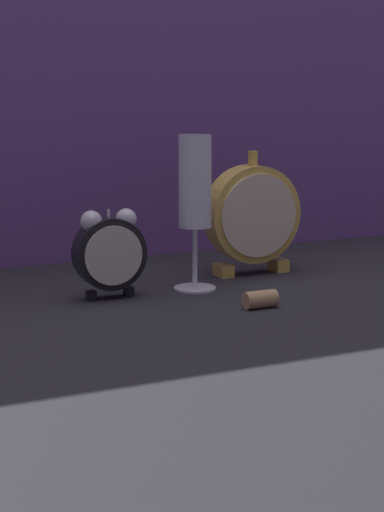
{
  "coord_description": "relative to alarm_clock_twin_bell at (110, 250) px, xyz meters",
  "views": [
    {
      "loc": [
        -0.48,
        -0.95,
        0.27
      ],
      "look_at": [
        0.0,
        0.08,
        0.04
      ],
      "focal_mm": 60.0,
      "sensor_mm": 36.0,
      "label": 1
    }
  ],
  "objects": [
    {
      "name": "mantel_clock_silver",
      "position": [
        0.24,
        0.05,
        0.02
      ],
      "size": [
        0.14,
        0.04,
        0.18
      ],
      "color": "gold",
      "rests_on": "ground_plane"
    },
    {
      "name": "champagne_flute",
      "position": [
        0.12,
        -0.0,
        0.07
      ],
      "size": [
        0.06,
        0.06,
        0.21
      ],
      "color": "silver",
      "rests_on": "ground_plane"
    },
    {
      "name": "wine_cork",
      "position": [
        0.15,
        -0.13,
        -0.05
      ],
      "size": [
        0.04,
        0.02,
        0.02
      ],
      "primitive_type": "cylinder",
      "rotation": [
        0.0,
        1.57,
        0.0
      ],
      "color": "tan",
      "rests_on": "ground_plane"
    },
    {
      "name": "fabric_backdrop_drape",
      "position": [
        0.12,
        0.25,
        0.25
      ],
      "size": [
        1.59,
        0.01,
        0.62
      ],
      "primitive_type": "cube",
      "color": "#6B478E",
      "rests_on": "ground_plane"
    },
    {
      "name": "ground_plane",
      "position": [
        0.12,
        -0.07,
        -0.06
      ],
      "size": [
        4.0,
        4.0,
        0.0
      ],
      "primitive_type": "plane",
      "color": "#232328"
    },
    {
      "name": "alarm_clock_twin_bell",
      "position": [
        0.0,
        0.0,
        0.0
      ],
      "size": [
        0.09,
        0.03,
        0.12
      ],
      "color": "black",
      "rests_on": "ground_plane"
    }
  ]
}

